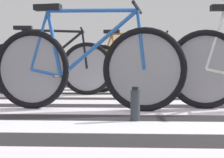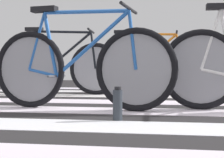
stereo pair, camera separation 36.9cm
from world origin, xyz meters
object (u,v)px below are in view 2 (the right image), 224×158
at_px(water_bottle, 118,105).
at_px(bicycle_3_of_4, 59,67).
at_px(bicycle_4_of_4, 145,67).
at_px(bicycle_1_of_4, 80,66).

bearing_deg(water_bottle, bicycle_3_of_4, 117.16).
height_order(bicycle_3_of_4, water_bottle, bicycle_3_of_4).
xyz_separation_m(bicycle_3_of_4, bicycle_4_of_4, (1.17, 0.51, 0.00)).
bearing_deg(bicycle_4_of_4, water_bottle, -89.61).
xyz_separation_m(bicycle_3_of_4, water_bottle, (1.13, -2.19, -0.27)).
xyz_separation_m(bicycle_1_of_4, water_bottle, (0.42, -0.59, -0.27)).
distance_m(bicycle_3_of_4, water_bottle, 2.48).
xyz_separation_m(bicycle_1_of_4, bicycle_4_of_4, (0.47, 2.11, 0.00)).
distance_m(bicycle_3_of_4, bicycle_4_of_4, 1.28).
bearing_deg(bicycle_1_of_4, water_bottle, -46.09).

